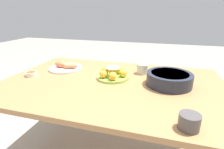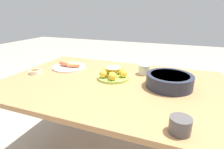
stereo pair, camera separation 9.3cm
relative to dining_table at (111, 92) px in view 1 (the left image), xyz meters
The scene contains 7 objects.
dining_table is the anchor object (origin of this frame).
cake_plate 0.13m from the dining_table, 96.36° to the left, with size 0.23×0.23×0.09m.
serving_bowl 0.40m from the dining_table, ahead, with size 0.29×0.29×0.08m.
sauce_bowl 0.62m from the dining_table, behind, with size 0.09×0.09×0.03m.
seafood_platter 0.48m from the dining_table, 160.44° to the left, with size 0.27×0.27×0.06m.
cup_near 0.61m from the dining_table, 41.99° to the right, with size 0.09×0.09×0.07m.
cup_far 0.32m from the dining_table, 51.80° to the left, with size 0.09×0.09×0.07m.
Camera 1 is at (0.32, -1.06, 1.15)m, focal length 28.00 mm.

